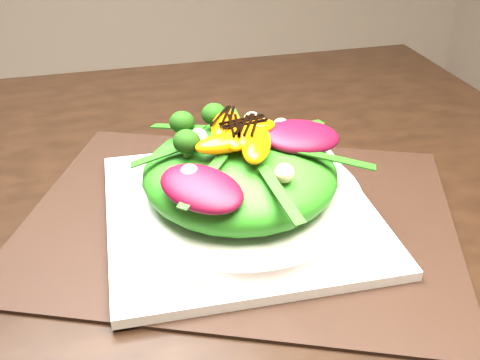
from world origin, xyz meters
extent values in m
cube|color=black|center=(0.32, -0.07, 0.75)|extent=(0.57, 0.51, 0.00)
cube|color=silver|center=(0.32, -0.07, 0.76)|extent=(0.30, 0.30, 0.01)
cylinder|color=silver|center=(0.32, -0.07, 0.77)|extent=(0.27, 0.27, 0.02)
ellipsoid|color=#2A7B17|center=(0.32, -0.07, 0.81)|extent=(0.23, 0.23, 0.07)
ellipsoid|color=#450718|center=(0.38, -0.07, 0.85)|extent=(0.09, 0.06, 0.02)
ellipsoid|color=orange|center=(0.30, -0.06, 0.85)|extent=(0.08, 0.06, 0.02)
sphere|color=#163409|center=(0.27, -0.04, 0.86)|extent=(0.04, 0.04, 0.04)
sphere|color=#FDF2B2|center=(0.36, -0.10, 0.85)|extent=(0.02, 0.02, 0.02)
cube|color=black|center=(0.30, -0.06, 0.86)|extent=(0.04, 0.03, 0.00)
camera|label=1|loc=(0.19, -0.56, 1.11)|focal=42.00mm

